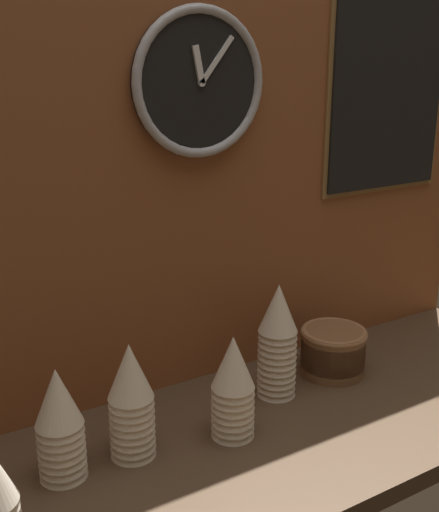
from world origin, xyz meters
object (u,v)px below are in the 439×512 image
Objects in this scene: cup_stack_left at (60,424)px; bowl_stack_right at (333,350)px; cup_stack_center_left at (131,401)px; menu_board at (388,83)px; cup_stack_center at (233,387)px; cup_stack_center_right at (277,341)px; wall_clock at (200,83)px.

cup_stack_left reaches higher than bowl_stack_right.
bowl_stack_right is at bearing 5.57° from cup_stack_center_left.
bowl_stack_right is at bearing -151.71° from menu_board.
cup_stack_center is at bearing -164.31° from bowl_stack_right.
cup_stack_center_right is 1.21× the size of cup_stack_center.
cup_stack_center_right is at bearing -51.90° from wall_clock.
cup_stack_left is at bearing -168.83° from menu_board.
cup_stack_left is 0.40× the size of menu_board.
menu_board reaches higher than wall_clock.
wall_clock is at bearing 35.27° from cup_stack_center_left.
cup_stack_center_left is 64.46cm from wall_clock.
cup_stack_center_right is at bearing -160.84° from menu_board.
cup_stack_left is at bearing -176.04° from cup_stack_center_right.
cup_stack_center_left reaches higher than cup_stack_center.
cup_stack_left is 71.44cm from wall_clock.
wall_clock is at bearing 24.10° from cup_stack_left.
wall_clock is 54.33cm from menu_board.
menu_board is at bearing 19.16° from cup_stack_center_right.
cup_stack_center_right is at bearing 26.56° from cup_stack_center.
cup_stack_center is 85.34cm from menu_board.
menu_board is at bearing 0.94° from wall_clock.
wall_clock is (-28.59, 12.95, 61.83)cm from bowl_stack_right.
cup_stack_center is 33.75cm from cup_stack_left.
cup_stack_center_left is at bearing -166.56° from menu_board.
cup_stack_center_right is 37.17cm from cup_stack_center_left.
cup_stack_center is at bearing -8.62° from cup_stack_left.
menu_board is at bearing 28.29° from bowl_stack_right.
cup_stack_center is 1.00× the size of cup_stack_left.
cup_stack_center is at bearing -12.56° from cup_stack_center_left.
cup_stack_center is at bearing -158.66° from menu_board.
cup_stack_center_left is at bearing -144.73° from wall_clock.
bowl_stack_right is (67.98, 4.67, -4.90)cm from cup_stack_left.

